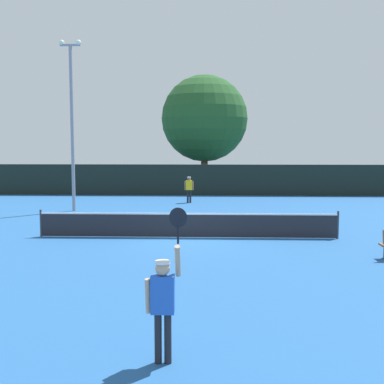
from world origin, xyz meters
name	(u,v)px	position (x,y,z in m)	size (l,w,h in m)	color
ground_plane	(188,238)	(0.00, 0.00, 0.00)	(120.00, 120.00, 0.00)	#235693
tennis_net	(188,225)	(0.00, 0.00, 0.51)	(11.62, 0.08, 1.07)	#232328
perimeter_fence	(198,180)	(0.00, 15.93, 1.11)	(29.48, 0.12, 2.22)	black
player_serving	(163,296)	(0.10, -10.76, 1.14)	(0.68, 0.40, 2.57)	blue
player_receiving	(189,187)	(-0.44, 11.39, 1.00)	(0.57, 0.24, 1.63)	yellow
tennis_ball	(235,228)	(1.95, 1.92, 0.03)	(0.07, 0.07, 0.07)	#CCE033
light_pole	(72,116)	(-6.59, 7.43, 5.15)	(1.18, 0.28, 9.15)	gray
large_tree	(205,119)	(0.41, 21.27, 5.77)	(7.06, 7.06, 9.32)	brown
parked_car_near	(166,177)	(-3.11, 24.28, 0.78)	(1.94, 4.22, 1.69)	red
parked_car_mid	(221,179)	(1.77, 21.89, 0.78)	(1.94, 4.22, 1.69)	#B7B7BC
parked_car_far	(319,177)	(10.55, 24.37, 0.78)	(2.11, 4.29, 1.69)	#B7B7BC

